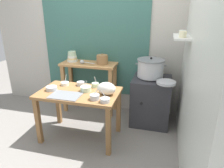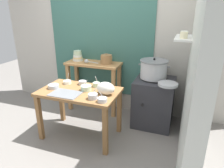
{
  "view_description": "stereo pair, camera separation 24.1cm",
  "coord_description": "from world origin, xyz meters",
  "px_view_note": "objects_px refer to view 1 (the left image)",
  "views": [
    {
      "loc": [
        1.07,
        -2.4,
        1.81
      ],
      "look_at": [
        0.4,
        0.15,
        0.82
      ],
      "focal_mm": 33.05,
      "sensor_mm": 36.0,
      "label": 1
    },
    {
      "loc": [
        1.3,
        -2.33,
        1.81
      ],
      "look_at": [
        0.4,
        0.15,
        0.82
      ],
      "focal_mm": 33.05,
      "sensor_mm": 36.0,
      "label": 2
    }
  ],
  "objects_px": {
    "prep_table": "(79,99)",
    "ladle": "(83,62)",
    "prep_bowl_6": "(52,88)",
    "back_shelf_table": "(89,75)",
    "steamer_pot": "(151,68)",
    "wide_pan": "(166,82)",
    "prep_bowl_0": "(95,85)",
    "clay_pot": "(102,60)",
    "prep_bowl_5": "(95,97)",
    "stove_block": "(151,100)",
    "prep_bowl_2": "(86,89)",
    "serving_tray": "(65,95)",
    "prep_bowl_4": "(65,83)",
    "prep_bowl_3": "(81,83)",
    "plastic_bag": "(107,88)",
    "bowl_stack_enamel": "(72,57)",
    "prep_bowl_1": "(105,100)"
  },
  "relations": [
    {
      "from": "steamer_pot",
      "to": "clay_pot",
      "type": "distance_m",
      "value": 0.83
    },
    {
      "from": "wide_pan",
      "to": "prep_bowl_4",
      "type": "xyz_separation_m",
      "value": [
        -1.45,
        -0.28,
        -0.05
      ]
    },
    {
      "from": "prep_bowl_4",
      "to": "prep_bowl_6",
      "type": "relative_size",
      "value": 1.13
    },
    {
      "from": "ladle",
      "to": "prep_bowl_5",
      "type": "distance_m",
      "value": 1.09
    },
    {
      "from": "bowl_stack_enamel",
      "to": "prep_bowl_0",
      "type": "distance_m",
      "value": 0.94
    },
    {
      "from": "wide_pan",
      "to": "prep_bowl_6",
      "type": "relative_size",
      "value": 1.8
    },
    {
      "from": "back_shelf_table",
      "to": "prep_bowl_1",
      "type": "height_order",
      "value": "back_shelf_table"
    },
    {
      "from": "prep_bowl_4",
      "to": "prep_bowl_5",
      "type": "height_order",
      "value": "prep_bowl_4"
    },
    {
      "from": "prep_table",
      "to": "prep_bowl_3",
      "type": "relative_size",
      "value": 9.64
    },
    {
      "from": "prep_table",
      "to": "steamer_pot",
      "type": "distance_m",
      "value": 1.2
    },
    {
      "from": "prep_bowl_5",
      "to": "clay_pot",
      "type": "bearing_deg",
      "value": 101.89
    },
    {
      "from": "serving_tray",
      "to": "prep_bowl_5",
      "type": "bearing_deg",
      "value": -1.52
    },
    {
      "from": "bowl_stack_enamel",
      "to": "prep_bowl_1",
      "type": "xyz_separation_m",
      "value": [
        0.92,
        -1.09,
        -0.23
      ]
    },
    {
      "from": "serving_tray",
      "to": "prep_bowl_5",
      "type": "relative_size",
      "value": 2.8
    },
    {
      "from": "steamer_pot",
      "to": "prep_bowl_5",
      "type": "relative_size",
      "value": 3.29
    },
    {
      "from": "prep_bowl_6",
      "to": "back_shelf_table",
      "type": "bearing_deg",
      "value": 75.83
    },
    {
      "from": "back_shelf_table",
      "to": "steamer_pot",
      "type": "height_order",
      "value": "steamer_pot"
    },
    {
      "from": "ladle",
      "to": "prep_bowl_6",
      "type": "relative_size",
      "value": 1.83
    },
    {
      "from": "prep_table",
      "to": "back_shelf_table",
      "type": "height_order",
      "value": "back_shelf_table"
    },
    {
      "from": "prep_table",
      "to": "ladle",
      "type": "height_order",
      "value": "ladle"
    },
    {
      "from": "wide_pan",
      "to": "prep_bowl_0",
      "type": "distance_m",
      "value": 1.01
    },
    {
      "from": "prep_bowl_5",
      "to": "plastic_bag",
      "type": "bearing_deg",
      "value": 62.61
    },
    {
      "from": "prep_bowl_0",
      "to": "prep_bowl_4",
      "type": "relative_size",
      "value": 0.98
    },
    {
      "from": "back_shelf_table",
      "to": "wide_pan",
      "type": "height_order",
      "value": "back_shelf_table"
    },
    {
      "from": "clay_pot",
      "to": "serving_tray",
      "type": "xyz_separation_m",
      "value": [
        -0.2,
        -1.0,
        -0.25
      ]
    },
    {
      "from": "prep_table",
      "to": "serving_tray",
      "type": "xyz_separation_m",
      "value": [
        -0.11,
        -0.17,
        0.12
      ]
    },
    {
      "from": "stove_block",
      "to": "prep_bowl_4",
      "type": "xyz_separation_m",
      "value": [
        -1.24,
        -0.52,
        0.36
      ]
    },
    {
      "from": "prep_bowl_1",
      "to": "prep_bowl_5",
      "type": "distance_m",
      "value": 0.15
    },
    {
      "from": "bowl_stack_enamel",
      "to": "wide_pan",
      "type": "xyz_separation_m",
      "value": [
        1.63,
        -0.4,
        -0.18
      ]
    },
    {
      "from": "prep_table",
      "to": "serving_tray",
      "type": "relative_size",
      "value": 2.75
    },
    {
      "from": "prep_bowl_5",
      "to": "prep_bowl_2",
      "type": "bearing_deg",
      "value": 132.96
    },
    {
      "from": "prep_table",
      "to": "ladle",
      "type": "distance_m",
      "value": 0.86
    },
    {
      "from": "steamer_pot",
      "to": "serving_tray",
      "type": "bearing_deg",
      "value": -138.52
    },
    {
      "from": "stove_block",
      "to": "wide_pan",
      "type": "distance_m",
      "value": 0.52
    },
    {
      "from": "serving_tray",
      "to": "wide_pan",
      "type": "relative_size",
      "value": 1.45
    },
    {
      "from": "back_shelf_table",
      "to": "ladle",
      "type": "xyz_separation_m",
      "value": [
        -0.08,
        -0.08,
        0.26
      ]
    },
    {
      "from": "prep_bowl_0",
      "to": "serving_tray",
      "type": "bearing_deg",
      "value": -125.07
    },
    {
      "from": "prep_bowl_0",
      "to": "prep_bowl_5",
      "type": "bearing_deg",
      "value": -71.8
    },
    {
      "from": "clay_pot",
      "to": "prep_bowl_4",
      "type": "distance_m",
      "value": 0.79
    },
    {
      "from": "plastic_bag",
      "to": "prep_bowl_4",
      "type": "bearing_deg",
      "value": 165.82
    },
    {
      "from": "steamer_pot",
      "to": "wide_pan",
      "type": "bearing_deg",
      "value": -46.59
    },
    {
      "from": "prep_bowl_2",
      "to": "prep_bowl_6",
      "type": "distance_m",
      "value": 0.48
    },
    {
      "from": "prep_bowl_4",
      "to": "prep_bowl_6",
      "type": "bearing_deg",
      "value": -111.03
    },
    {
      "from": "back_shelf_table",
      "to": "prep_bowl_4",
      "type": "bearing_deg",
      "value": -101.65
    },
    {
      "from": "ladle",
      "to": "plastic_bag",
      "type": "bearing_deg",
      "value": -49.38
    },
    {
      "from": "ladle",
      "to": "prep_bowl_5",
      "type": "height_order",
      "value": "ladle"
    },
    {
      "from": "prep_bowl_4",
      "to": "prep_bowl_3",
      "type": "bearing_deg",
      "value": 12.61
    },
    {
      "from": "clay_pot",
      "to": "prep_bowl_0",
      "type": "bearing_deg",
      "value": -82.45
    },
    {
      "from": "prep_bowl_1",
      "to": "prep_bowl_6",
      "type": "relative_size",
      "value": 1.04
    },
    {
      "from": "clay_pot",
      "to": "wide_pan",
      "type": "bearing_deg",
      "value": -19.29
    }
  ]
}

